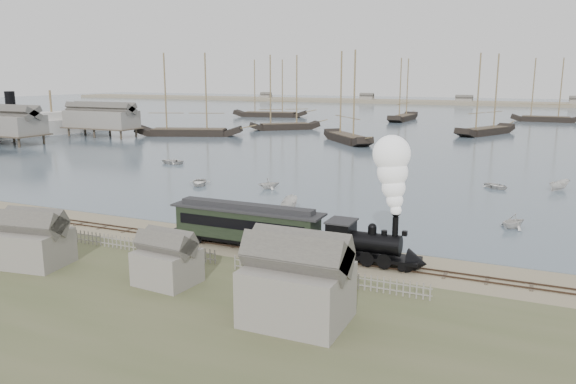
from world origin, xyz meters
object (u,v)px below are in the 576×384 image
at_px(passenger_coach, 247,224).
at_px(beached_dinghy, 202,226).
at_px(locomotive, 386,210).
at_px(steamship, 12,114).

relative_size(passenger_coach, beached_dinghy, 3.19).
height_order(locomotive, steamship, steamship).
height_order(passenger_coach, beached_dinghy, passenger_coach).
height_order(locomotive, beached_dinghy, locomotive).
xyz_separation_m(locomotive, steamship, (-104.29, 53.81, 0.91)).
bearing_deg(steamship, locomotive, -106.13).
relative_size(passenger_coach, steamship, 0.28).
bearing_deg(locomotive, passenger_coach, 180.00).
bearing_deg(passenger_coach, beached_dinghy, 156.31).
bearing_deg(beached_dinghy, locomotive, -90.71).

